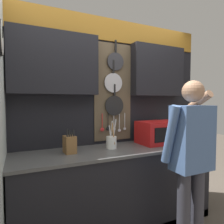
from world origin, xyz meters
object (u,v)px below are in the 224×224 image
Objects in this scene: knife_block at (70,144)px; microwave at (159,132)px; person at (191,152)px; utensil_crock at (111,141)px.

microwave is at bearing -0.04° from knife_block.
knife_block is at bearing 179.96° from microwave.
microwave reaches higher than knife_block.
microwave is 0.32× the size of person.
microwave is at bearing -0.10° from utensil_crock.
utensil_crock is (0.48, 0.00, -0.01)m from knife_block.
knife_block is (-1.16, 0.00, -0.05)m from microwave.
microwave is at bearing 76.24° from person.
utensil_crock is at bearing 179.90° from microwave.
knife_block is 1.21m from person.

